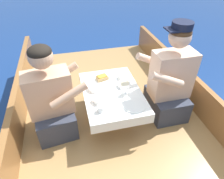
{
  "coord_description": "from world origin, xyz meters",
  "views": [
    {
      "loc": [
        -0.38,
        -1.48,
        1.83
      ],
      "look_at": [
        0.0,
        0.06,
        0.62
      ],
      "focal_mm": 32.0,
      "sensor_mm": 36.0,
      "label": 1
    }
  ],
  "objects_px": {
    "coffee_cup_port": "(124,93)",
    "coffee_cup_starboard": "(101,109)",
    "person_port": "(52,101)",
    "person_starboard": "(170,82)",
    "sandwich": "(102,78)"
  },
  "relations": [
    {
      "from": "coffee_cup_port",
      "to": "coffee_cup_starboard",
      "type": "distance_m",
      "value": 0.31
    },
    {
      "from": "person_port",
      "to": "person_starboard",
      "type": "xyz_separation_m",
      "value": [
        1.17,
        -0.04,
        0.04
      ]
    },
    {
      "from": "coffee_cup_port",
      "to": "sandwich",
      "type": "bearing_deg",
      "value": 116.54
    },
    {
      "from": "sandwich",
      "to": "coffee_cup_port",
      "type": "relative_size",
      "value": 1.54
    },
    {
      "from": "person_port",
      "to": "coffee_cup_port",
      "type": "xyz_separation_m",
      "value": [
        0.68,
        -0.06,
        0.01
      ]
    },
    {
      "from": "sandwich",
      "to": "coffee_cup_starboard",
      "type": "bearing_deg",
      "value": -102.83
    },
    {
      "from": "person_port",
      "to": "person_starboard",
      "type": "height_order",
      "value": "person_starboard"
    },
    {
      "from": "person_port",
      "to": "coffee_cup_port",
      "type": "distance_m",
      "value": 0.69
    },
    {
      "from": "person_port",
      "to": "sandwich",
      "type": "xyz_separation_m",
      "value": [
        0.53,
        0.25,
        0.01
      ]
    },
    {
      "from": "sandwich",
      "to": "coffee_cup_starboard",
      "type": "relative_size",
      "value": 1.52
    },
    {
      "from": "person_starboard",
      "to": "coffee_cup_starboard",
      "type": "xyz_separation_m",
      "value": [
        -0.75,
        -0.19,
        -0.03
      ]
    },
    {
      "from": "person_port",
      "to": "person_starboard",
      "type": "relative_size",
      "value": 0.9
    },
    {
      "from": "sandwich",
      "to": "coffee_cup_starboard",
      "type": "xyz_separation_m",
      "value": [
        -0.11,
        -0.48,
        -0.0
      ]
    },
    {
      "from": "coffee_cup_starboard",
      "to": "coffee_cup_port",
      "type": "bearing_deg",
      "value": 32.74
    },
    {
      "from": "person_port",
      "to": "coffee_cup_starboard",
      "type": "height_order",
      "value": "person_port"
    }
  ]
}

